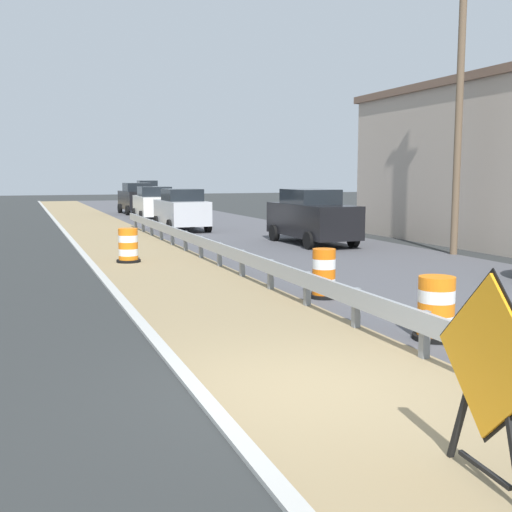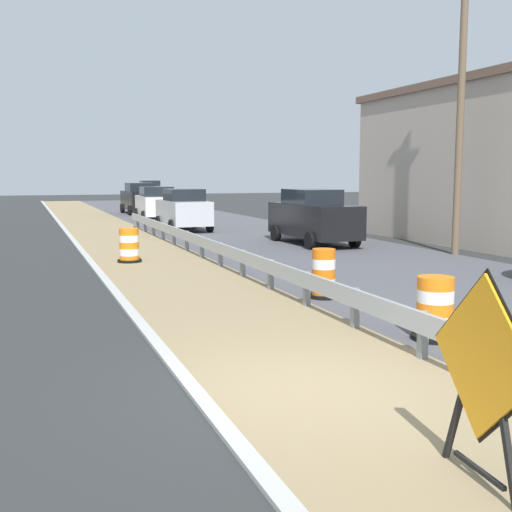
# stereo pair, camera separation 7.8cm
# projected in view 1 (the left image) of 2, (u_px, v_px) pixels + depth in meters

# --- Properties ---
(ground_plane) EXTENTS (160.00, 160.00, 0.00)m
(ground_plane) POSITION_uv_depth(u_px,v_px,m) (305.00, 389.00, 7.95)
(ground_plane) COLOR #2B2D2D
(median_dirt_strip) EXTENTS (3.55, 120.00, 0.01)m
(median_dirt_strip) POSITION_uv_depth(u_px,v_px,m) (346.00, 383.00, 8.15)
(median_dirt_strip) COLOR #8E7A56
(median_dirt_strip) RESTS_ON ground
(curb_near_edge) EXTENTS (0.20, 120.00, 0.11)m
(curb_near_edge) POSITION_uv_depth(u_px,v_px,m) (205.00, 401.00, 7.50)
(curb_near_edge) COLOR #ADADA8
(curb_near_edge) RESTS_ON ground
(guardrail_median) EXTENTS (0.18, 50.14, 0.71)m
(guardrail_median) POSITION_uv_depth(u_px,v_px,m) (421.00, 324.00, 9.20)
(guardrail_median) COLOR #999EA3
(guardrail_median) RESTS_ON ground
(warning_sign_diamond) EXTENTS (0.17, 1.52, 1.89)m
(warning_sign_diamond) POSITION_uv_depth(u_px,v_px,m) (487.00, 367.00, 5.40)
(warning_sign_diamond) COLOR black
(warning_sign_diamond) RESTS_ON ground
(traffic_barrel_nearest) EXTENTS (0.74, 0.74, 1.03)m
(traffic_barrel_nearest) POSITION_uv_depth(u_px,v_px,m) (436.00, 311.00, 10.29)
(traffic_barrel_nearest) COLOR orange
(traffic_barrel_nearest) RESTS_ON ground
(traffic_barrel_close) EXTENTS (0.63, 0.63, 1.07)m
(traffic_barrel_close) POSITION_uv_depth(u_px,v_px,m) (324.00, 276.00, 13.76)
(traffic_barrel_close) COLOR orange
(traffic_barrel_close) RESTS_ON ground
(traffic_barrel_mid) EXTENTS (0.73, 0.73, 1.04)m
(traffic_barrel_mid) POSITION_uv_depth(u_px,v_px,m) (128.00, 247.00, 19.39)
(traffic_barrel_mid) COLOR orange
(traffic_barrel_mid) RESTS_ON ground
(car_lead_near_lane) EXTENTS (2.18, 4.14, 2.10)m
(car_lead_near_lane) POSITION_uv_depth(u_px,v_px,m) (137.00, 198.00, 43.21)
(car_lead_near_lane) COLOR black
(car_lead_near_lane) RESTS_ON ground
(car_trailing_near_lane) EXTENTS (2.08, 4.83, 2.10)m
(car_trailing_near_lane) POSITION_uv_depth(u_px,v_px,m) (312.00, 217.00, 24.42)
(car_trailing_near_lane) COLOR black
(car_trailing_near_lane) RESTS_ON ground
(car_lead_far_lane) EXTENTS (2.08, 4.05, 1.98)m
(car_lead_far_lane) POSITION_uv_depth(u_px,v_px,m) (182.00, 210.00, 30.28)
(car_lead_far_lane) COLOR silver
(car_lead_far_lane) RESTS_ON ground
(car_mid_far_lane) EXTENTS (2.09, 4.07, 2.13)m
(car_mid_far_lane) POSITION_uv_depth(u_px,v_px,m) (148.00, 193.00, 56.84)
(car_mid_far_lane) COLOR #4C5156
(car_mid_far_lane) RESTS_ON ground
(car_trailing_far_lane) EXTENTS (2.26, 4.58, 1.96)m
(car_trailing_far_lane) POSITION_uv_depth(u_px,v_px,m) (154.00, 203.00, 37.32)
(car_trailing_far_lane) COLOR silver
(car_trailing_far_lane) RESTS_ON ground
(roadside_shop_near) EXTENTS (6.70, 12.69, 6.16)m
(roadside_shop_near) POSITION_uv_depth(u_px,v_px,m) (508.00, 163.00, 24.82)
(roadside_shop_near) COLOR #AD9E8E
(roadside_shop_near) RESTS_ON ground
(utility_pole_near) EXTENTS (0.24, 1.80, 9.30)m
(utility_pole_near) POSITION_uv_depth(u_px,v_px,m) (459.00, 108.00, 20.76)
(utility_pole_near) COLOR brown
(utility_pole_near) RESTS_ON ground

